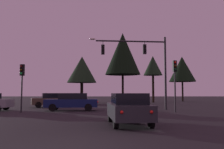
{
  "coord_description": "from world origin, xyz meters",
  "views": [
    {
      "loc": [
        1.16,
        -7.09,
        1.53
      ],
      "look_at": [
        1.51,
        14.4,
        3.12
      ],
      "focal_mm": 40.19,
      "sensor_mm": 36.0,
      "label": 1
    }
  ],
  "objects_px": {
    "car_far_lane": "(73,98)",
    "tree_behind_sign": "(123,54)",
    "tree_left_far": "(82,70)",
    "tree_right_cluster": "(153,66)",
    "car_crossing_left": "(72,102)",
    "traffic_signal_mast_arm": "(143,58)",
    "traffic_light_corner_left": "(22,78)",
    "car_nearside_lane": "(129,108)",
    "tree_center_horizon": "(182,69)",
    "car_parked_lot": "(52,100)",
    "traffic_light_corner_right": "(175,75)"
  },
  "relations": [
    {
      "from": "car_nearside_lane",
      "to": "car_far_lane",
      "type": "height_order",
      "value": "same"
    },
    {
      "from": "traffic_light_corner_left",
      "to": "tree_left_far",
      "type": "relative_size",
      "value": 0.49
    },
    {
      "from": "car_crossing_left",
      "to": "tree_left_far",
      "type": "distance_m",
      "value": 20.86
    },
    {
      "from": "car_crossing_left",
      "to": "car_far_lane",
      "type": "distance_m",
      "value": 13.53
    },
    {
      "from": "tree_center_horizon",
      "to": "tree_behind_sign",
      "type": "bearing_deg",
      "value": -141.93
    },
    {
      "from": "traffic_light_corner_right",
      "to": "car_parked_lot",
      "type": "xyz_separation_m",
      "value": [
        -11.43,
        7.14,
        -2.15
      ]
    },
    {
      "from": "traffic_light_corner_right",
      "to": "car_nearside_lane",
      "type": "bearing_deg",
      "value": -119.47
    },
    {
      "from": "tree_right_cluster",
      "to": "tree_behind_sign",
      "type": "bearing_deg",
      "value": -142.87
    },
    {
      "from": "traffic_signal_mast_arm",
      "to": "tree_left_far",
      "type": "relative_size",
      "value": 0.93
    },
    {
      "from": "traffic_light_corner_left",
      "to": "car_parked_lot",
      "type": "relative_size",
      "value": 0.86
    },
    {
      "from": "tree_behind_sign",
      "to": "tree_right_cluster",
      "type": "bearing_deg",
      "value": 37.13
    },
    {
      "from": "traffic_light_corner_left",
      "to": "tree_center_horizon",
      "type": "xyz_separation_m",
      "value": [
        20.53,
        25.98,
        3.22
      ]
    },
    {
      "from": "traffic_light_corner_left",
      "to": "car_crossing_left",
      "type": "relative_size",
      "value": 0.82
    },
    {
      "from": "traffic_light_corner_left",
      "to": "tree_right_cluster",
      "type": "height_order",
      "value": "tree_right_cluster"
    },
    {
      "from": "traffic_signal_mast_arm",
      "to": "car_parked_lot",
      "type": "bearing_deg",
      "value": 156.97
    },
    {
      "from": "car_nearside_lane",
      "to": "traffic_light_corner_left",
      "type": "bearing_deg",
      "value": 135.52
    },
    {
      "from": "car_nearside_lane",
      "to": "tree_left_far",
      "type": "height_order",
      "value": "tree_left_far"
    },
    {
      "from": "tree_center_horizon",
      "to": "tree_left_far",
      "type": "bearing_deg",
      "value": -168.51
    },
    {
      "from": "traffic_signal_mast_arm",
      "to": "traffic_light_corner_right",
      "type": "bearing_deg",
      "value": -56.62
    },
    {
      "from": "car_parked_lot",
      "to": "tree_behind_sign",
      "type": "xyz_separation_m",
      "value": [
        8.24,
        9.74,
        6.55
      ]
    },
    {
      "from": "car_nearside_lane",
      "to": "traffic_light_corner_right",
      "type": "bearing_deg",
      "value": 60.53
    },
    {
      "from": "traffic_signal_mast_arm",
      "to": "tree_center_horizon",
      "type": "relative_size",
      "value": 0.87
    },
    {
      "from": "traffic_light_corner_left",
      "to": "car_far_lane",
      "type": "bearing_deg",
      "value": 82.84
    },
    {
      "from": "traffic_light_corner_right",
      "to": "tree_center_horizon",
      "type": "height_order",
      "value": "tree_center_horizon"
    },
    {
      "from": "tree_right_cluster",
      "to": "tree_left_far",
      "type": "bearing_deg",
      "value": 173.1
    },
    {
      "from": "car_nearside_lane",
      "to": "tree_left_far",
      "type": "xyz_separation_m",
      "value": [
        -5.41,
        29.97,
        4.67
      ]
    },
    {
      "from": "car_far_lane",
      "to": "tree_behind_sign",
      "type": "distance_m",
      "value": 9.75
    },
    {
      "from": "traffic_signal_mast_arm",
      "to": "car_crossing_left",
      "type": "distance_m",
      "value": 7.66
    },
    {
      "from": "car_crossing_left",
      "to": "tree_right_cluster",
      "type": "height_order",
      "value": "tree_right_cluster"
    },
    {
      "from": "traffic_light_corner_left",
      "to": "tree_center_horizon",
      "type": "bearing_deg",
      "value": 51.68
    },
    {
      "from": "traffic_light_corner_right",
      "to": "tree_behind_sign",
      "type": "bearing_deg",
      "value": 100.71
    },
    {
      "from": "car_nearside_lane",
      "to": "tree_center_horizon",
      "type": "height_order",
      "value": "tree_center_horizon"
    },
    {
      "from": "traffic_light_corner_left",
      "to": "car_crossing_left",
      "type": "height_order",
      "value": "traffic_light_corner_left"
    },
    {
      "from": "car_crossing_left",
      "to": "tree_behind_sign",
      "type": "distance_m",
      "value": 17.16
    },
    {
      "from": "traffic_signal_mast_arm",
      "to": "tree_center_horizon",
      "type": "height_order",
      "value": "tree_center_horizon"
    },
    {
      "from": "car_crossing_left",
      "to": "tree_behind_sign",
      "type": "relative_size",
      "value": 0.44
    },
    {
      "from": "traffic_light_corner_right",
      "to": "tree_left_far",
      "type": "bearing_deg",
      "value": 113.75
    },
    {
      "from": "traffic_light_corner_left",
      "to": "car_far_lane",
      "type": "relative_size",
      "value": 0.78
    },
    {
      "from": "traffic_light_corner_left",
      "to": "traffic_light_corner_right",
      "type": "distance_m",
      "value": 12.19
    },
    {
      "from": "traffic_light_corner_left",
      "to": "tree_right_cluster",
      "type": "relative_size",
      "value": 0.5
    },
    {
      "from": "tree_center_horizon",
      "to": "traffic_light_corner_left",
      "type": "bearing_deg",
      "value": -128.32
    },
    {
      "from": "traffic_signal_mast_arm",
      "to": "tree_right_cluster",
      "type": "bearing_deg",
      "value": 76.99
    },
    {
      "from": "tree_left_far",
      "to": "tree_behind_sign",
      "type": "bearing_deg",
      "value": -39.08
    },
    {
      "from": "traffic_light_corner_left",
      "to": "traffic_signal_mast_arm",
      "type": "bearing_deg",
      "value": 17.71
    },
    {
      "from": "traffic_light_corner_left",
      "to": "car_parked_lot",
      "type": "distance_m",
      "value": 7.49
    },
    {
      "from": "tree_center_horizon",
      "to": "tree_right_cluster",
      "type": "bearing_deg",
      "value": -141.18
    },
    {
      "from": "car_nearside_lane",
      "to": "car_far_lane",
      "type": "relative_size",
      "value": 0.89
    },
    {
      "from": "car_crossing_left",
      "to": "car_parked_lot",
      "type": "height_order",
      "value": "same"
    },
    {
      "from": "traffic_signal_mast_arm",
      "to": "traffic_light_corner_right",
      "type": "xyz_separation_m",
      "value": [
        2.08,
        -3.16,
        -1.83
      ]
    },
    {
      "from": "tree_left_far",
      "to": "tree_center_horizon",
      "type": "height_order",
      "value": "tree_center_horizon"
    }
  ]
}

